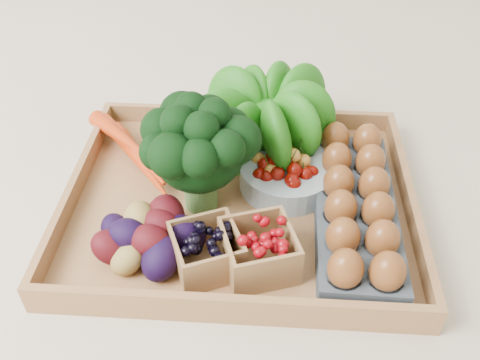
# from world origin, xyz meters

# --- Properties ---
(ground) EXTENTS (4.00, 4.00, 0.00)m
(ground) POSITION_xyz_m (0.00, 0.00, 0.00)
(ground) COLOR beige
(ground) RESTS_ON ground
(tray) EXTENTS (0.55, 0.45, 0.01)m
(tray) POSITION_xyz_m (0.00, 0.00, 0.01)
(tray) COLOR #A17043
(tray) RESTS_ON ground
(carrots) EXTENTS (0.21, 0.15, 0.05)m
(carrots) POSITION_xyz_m (-0.19, 0.09, 0.04)
(carrots) COLOR #C1330C
(carrots) RESTS_ON tray
(lettuce) EXTENTS (0.17, 0.17, 0.17)m
(lettuce) POSITION_xyz_m (0.04, 0.14, 0.10)
(lettuce) COLOR #12560D
(lettuce) RESTS_ON tray
(broccoli) EXTENTS (0.18, 0.18, 0.14)m
(broccoli) POSITION_xyz_m (-0.06, -0.01, 0.08)
(broccoli) COLOR black
(broccoli) RESTS_ON tray
(cherry_bowl) EXTENTS (0.16, 0.16, 0.04)m
(cherry_bowl) POSITION_xyz_m (0.08, 0.05, 0.04)
(cherry_bowl) COLOR #8C9EA5
(cherry_bowl) RESTS_ON tray
(egg_carton) EXTENTS (0.13, 0.34, 0.04)m
(egg_carton) POSITION_xyz_m (0.18, -0.04, 0.03)
(egg_carton) COLOR #3A4149
(egg_carton) RESTS_ON tray
(potatoes) EXTENTS (0.15, 0.15, 0.09)m
(potatoes) POSITION_xyz_m (-0.13, -0.11, 0.06)
(potatoes) COLOR #38090D
(potatoes) RESTS_ON tray
(punnet_blackberry) EXTENTS (0.12, 0.12, 0.06)m
(punnet_blackberry) POSITION_xyz_m (-0.04, -0.14, 0.05)
(punnet_blackberry) COLOR black
(punnet_blackberry) RESTS_ON tray
(punnet_raspberry) EXTENTS (0.12, 0.12, 0.07)m
(punnet_raspberry) POSITION_xyz_m (0.04, -0.13, 0.05)
(punnet_raspberry) COLOR maroon
(punnet_raspberry) RESTS_ON tray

